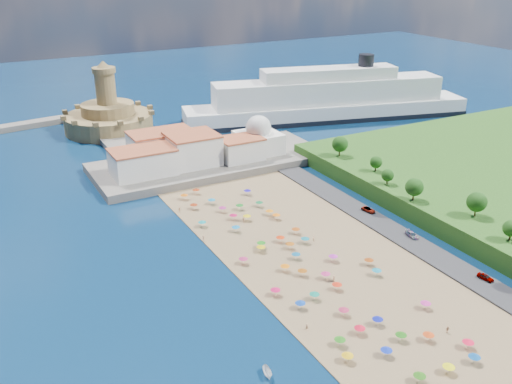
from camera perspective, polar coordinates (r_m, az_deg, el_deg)
ground at (r=158.92m, az=3.04°, el=-6.02°), size 700.00×700.00×0.00m
terrace at (r=221.75m, az=-4.55°, el=2.99°), size 90.00×36.00×3.00m
jetty at (r=246.24m, az=-12.61°, el=4.47°), size 18.00×70.00×2.40m
waterfront_buildings at (r=215.62m, az=-7.84°, el=4.05°), size 57.00×29.00×11.00m
domed_building at (r=226.02m, az=0.25°, el=5.45°), size 16.00×16.00×15.00m
fortress at (r=272.59m, az=-14.54°, el=7.27°), size 40.00×40.00×32.40m
cruise_ship at (r=285.23m, az=7.20°, el=9.02°), size 142.99×56.14×31.07m
beach_parasols at (r=149.38m, az=4.79°, el=-7.16°), size 32.09×116.01×2.20m
beachgoers at (r=147.09m, az=3.28°, el=-8.09°), size 30.96×91.27×1.81m
parked_cars at (r=171.00m, az=15.33°, el=-4.14°), size 2.90×50.98×1.44m
hillside_trees at (r=178.30m, az=17.94°, el=-0.21°), size 14.14×109.07×7.67m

